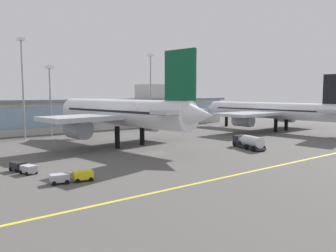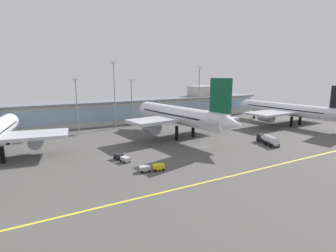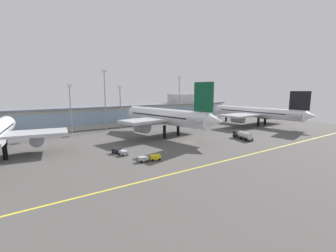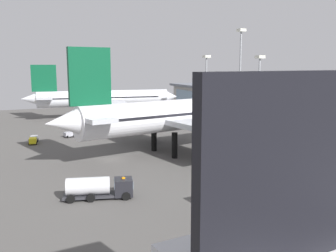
% 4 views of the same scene
% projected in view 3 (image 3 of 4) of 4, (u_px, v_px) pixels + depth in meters
% --- Properties ---
extents(ground_plane, '(182.05, 182.05, 0.00)m').
position_uv_depth(ground_plane, '(189.00, 142.00, 80.38)').
color(ground_plane, '#514F4C').
extents(taxiway_centreline_stripe, '(145.64, 0.50, 0.01)m').
position_uv_depth(taxiway_centreline_stripe, '(242.00, 157.00, 62.53)').
color(taxiway_centreline_stripe, yellow).
rests_on(taxiway_centreline_stripe, ground).
extents(terminal_building, '(133.04, 14.00, 15.28)m').
position_uv_depth(terminal_building, '(130.00, 114.00, 122.02)').
color(terminal_building, beige).
rests_on(terminal_building, ground).
extents(airliner_near_right, '(37.54, 51.54, 20.21)m').
position_uv_depth(airliner_near_right, '(166.00, 117.00, 90.00)').
color(airliner_near_right, black).
rests_on(airliner_near_right, ground).
extents(airliner_far_right, '(44.21, 56.00, 17.22)m').
position_uv_depth(airliner_far_right, '(256.00, 113.00, 118.37)').
color(airliner_far_right, black).
rests_on(airliner_far_right, ground).
extents(fuel_tanker_truck, '(5.09, 9.36, 2.90)m').
position_uv_depth(fuel_tanker_truck, '(242.00, 135.00, 84.86)').
color(fuel_tanker_truck, black).
rests_on(fuel_tanker_truck, ground).
extents(baggage_tug_near, '(2.94, 5.80, 1.40)m').
position_uv_depth(baggage_tug_near, '(120.00, 151.00, 64.73)').
color(baggage_tug_near, black).
rests_on(baggage_tug_near, ground).
extents(service_truck_far, '(5.78, 2.68, 1.40)m').
position_uv_depth(service_truck_far, '(150.00, 158.00, 58.58)').
color(service_truck_far, black).
rests_on(service_truck_far, ground).
extents(apron_light_mast_west, '(1.80, 1.80, 24.74)m').
position_uv_depth(apron_light_mast_west, '(179.00, 93.00, 123.07)').
color(apron_light_mast_west, gray).
rests_on(apron_light_mast_west, ground).
extents(apron_light_mast_centre, '(1.80, 1.80, 19.44)m').
position_uv_depth(apron_light_mast_centre, '(120.00, 100.00, 105.97)').
color(apron_light_mast_centre, gray).
rests_on(apron_light_mast_centre, ground).
extents(apron_light_mast_east, '(1.80, 1.80, 19.89)m').
position_uv_depth(apron_light_mast_east, '(70.00, 101.00, 92.31)').
color(apron_light_mast_east, gray).
rests_on(apron_light_mast_east, ground).
extents(apron_light_mast_far_east, '(1.80, 1.80, 26.18)m').
position_uv_depth(apron_light_mast_far_east, '(105.00, 92.00, 101.02)').
color(apron_light_mast_far_east, gray).
rests_on(apron_light_mast_far_east, ground).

